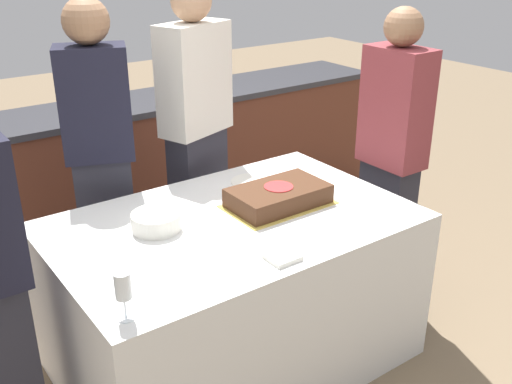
{
  "coord_description": "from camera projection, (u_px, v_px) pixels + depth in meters",
  "views": [
    {
      "loc": [
        -1.32,
        -2.01,
        1.96
      ],
      "look_at": [
        0.13,
        0.0,
        0.87
      ],
      "focal_mm": 42.0,
      "sensor_mm": 36.0,
      "label": 1
    }
  ],
  "objects": [
    {
      "name": "person_standing_back",
      "position": [
        101.0,
        160.0,
        3.02
      ],
      "size": [
        0.39,
        0.31,
        1.69
      ],
      "rotation": [
        0.0,
        0.0,
        2.76
      ],
      "color": "#282833",
      "rests_on": "ground_plane"
    },
    {
      "name": "utensil_pile",
      "position": [
        282.0,
        257.0,
        2.35
      ],
      "size": [
        0.12,
        0.12,
        0.02
      ],
      "color": "white",
      "rests_on": "dining_table"
    },
    {
      "name": "cake",
      "position": [
        279.0,
        196.0,
        2.79
      ],
      "size": [
        0.49,
        0.31,
        0.1
      ],
      "color": "gold",
      "rests_on": "dining_table"
    },
    {
      "name": "person_cutting_cake",
      "position": [
        197.0,
        138.0,
        3.31
      ],
      "size": [
        0.45,
        0.32,
        1.74
      ],
      "rotation": [
        0.0,
        0.0,
        -2.8
      ],
      "color": "#282833",
      "rests_on": "ground_plane"
    },
    {
      "name": "person_seated_right",
      "position": [
        391.0,
        157.0,
        3.19
      ],
      "size": [
        0.2,
        0.34,
        1.63
      ],
      "rotation": [
        0.0,
        0.0,
        -1.57
      ],
      "color": "#282833",
      "rests_on": "ground_plane"
    },
    {
      "name": "ground_plane",
      "position": [
        235.0,
        358.0,
        2.99
      ],
      "size": [
        14.0,
        14.0,
        0.0
      ],
      "primitive_type": "plane",
      "color": "#7A664C"
    },
    {
      "name": "wine_glass",
      "position": [
        123.0,
        287.0,
        1.95
      ],
      "size": [
        0.06,
        0.06,
        0.17
      ],
      "color": "white",
      "rests_on": "dining_table"
    },
    {
      "name": "plate_stack",
      "position": [
        156.0,
        221.0,
        2.57
      ],
      "size": [
        0.21,
        0.21,
        0.08
      ],
      "color": "white",
      "rests_on": "dining_table"
    },
    {
      "name": "side_plate_near_cake",
      "position": [
        252.0,
        181.0,
        3.07
      ],
      "size": [
        0.22,
        0.22,
        0.0
      ],
      "color": "white",
      "rests_on": "dining_table"
    },
    {
      "name": "dining_table",
      "position": [
        234.0,
        292.0,
        2.83
      ],
      "size": [
        1.6,
        1.04,
        0.77
      ],
      "color": "silver",
      "rests_on": "ground_plane"
    },
    {
      "name": "back_counter",
      "position": [
        100.0,
        175.0,
        3.99
      ],
      "size": [
        4.4,
        0.58,
        0.92
      ],
      "color": "#5B2D1E",
      "rests_on": "ground_plane"
    }
  ]
}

